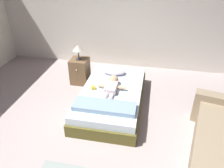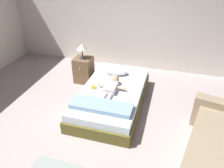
{
  "view_description": "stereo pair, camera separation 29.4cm",
  "coord_description": "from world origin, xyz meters",
  "views": [
    {
      "loc": [
        0.87,
        -2.18,
        2.51
      ],
      "look_at": [
        0.2,
        1.18,
        0.46
      ],
      "focal_mm": 34.75,
      "sensor_mm": 36.0,
      "label": 1
    },
    {
      "loc": [
        1.15,
        -2.11,
        2.51
      ],
      "look_at": [
        0.2,
        1.18,
        0.46
      ],
      "focal_mm": 34.75,
      "sensor_mm": 36.0,
      "label": 2
    }
  ],
  "objects": [
    {
      "name": "ground_plane",
      "position": [
        0.0,
        0.0,
        0.0
      ],
      "size": [
        8.0,
        8.0,
        0.0
      ],
      "primitive_type": "plane",
      "color": "#AA9B98"
    },
    {
      "name": "lamp",
      "position": [
        -0.67,
        1.88,
        0.82
      ],
      "size": [
        0.23,
        0.23,
        0.33
      ],
      "color": "#333338",
      "rests_on": "nightstand"
    },
    {
      "name": "wall_behind_bed",
      "position": [
        0.0,
        3.0,
        1.27
      ],
      "size": [
        8.0,
        0.12,
        2.55
      ],
      "primitive_type": "cube",
      "color": "silver",
      "rests_on": "ground_plane"
    },
    {
      "name": "toothbrush",
      "position": [
        0.39,
        1.17,
        0.37
      ],
      "size": [
        0.02,
        0.13,
        0.02
      ],
      "color": "#3483E5",
      "rests_on": "bed"
    },
    {
      "name": "nightstand",
      "position": [
        -0.67,
        1.88,
        0.28
      ],
      "size": [
        0.38,
        0.41,
        0.57
      ],
      "color": "brown",
      "rests_on": "ground_plane"
    },
    {
      "name": "blanket",
      "position": [
        0.2,
        0.56,
        0.4
      ],
      "size": [
        1.02,
        0.34,
        0.08
      ],
      "color": "#839EB8",
      "rests_on": "bed"
    },
    {
      "name": "toy_block",
      "position": [
        -0.14,
        1.08,
        0.39
      ],
      "size": [
        0.1,
        0.1,
        0.07
      ],
      "color": "yellow",
      "rests_on": "bed"
    },
    {
      "name": "baby",
      "position": [
        0.19,
        1.17,
        0.43
      ],
      "size": [
        0.53,
        0.69,
        0.19
      ],
      "color": "silver",
      "rests_on": "bed"
    },
    {
      "name": "bed",
      "position": [
        0.2,
        1.18,
        0.18
      ],
      "size": [
        1.13,
        2.03,
        0.36
      ],
      "color": "brown",
      "rests_on": "ground_plane"
    },
    {
      "name": "pillow",
      "position": [
        0.12,
        1.76,
        0.42
      ],
      "size": [
        0.48,
        0.29,
        0.12
      ],
      "color": "silver",
      "rests_on": "bed"
    }
  ]
}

